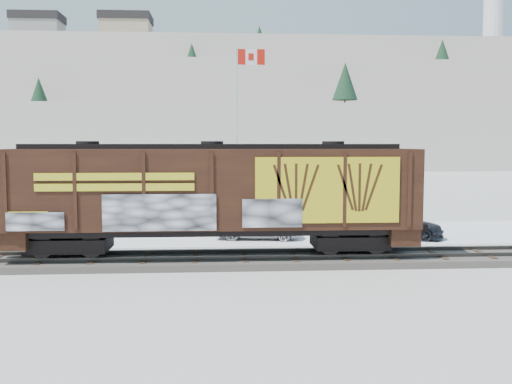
{
  "coord_description": "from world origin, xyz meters",
  "views": [
    {
      "loc": [
        -3.02,
        -23.08,
        4.86
      ],
      "look_at": [
        -1.34,
        3.0,
        2.66
      ],
      "focal_mm": 40.0,
      "sensor_mm": 36.0,
      "label": 1
    }
  ],
  "objects": [
    {
      "name": "hopper_railcar",
      "position": [
        -3.3,
        -0.01,
        2.9
      ],
      "size": [
        16.45,
        3.06,
        4.44
      ],
      "color": "black",
      "rests_on": "rail_track"
    },
    {
      "name": "car_dark",
      "position": [
        6.1,
        5.61,
        0.72
      ],
      "size": [
        5.11,
        3.66,
        1.37
      ],
      "primitive_type": "imported",
      "rotation": [
        0.0,
        0.0,
        1.16
      ],
      "color": "#21232A",
      "rests_on": "parking_strip"
    },
    {
      "name": "ground",
      "position": [
        0.0,
        0.0,
        0.0
      ],
      "size": [
        500.0,
        500.0,
        0.0
      ],
      "primitive_type": "plane",
      "color": "white",
      "rests_on": "ground"
    },
    {
      "name": "rail_track",
      "position": [
        0.0,
        0.0,
        0.15
      ],
      "size": [
        50.0,
        3.4,
        0.43
      ],
      "color": "#59544C",
      "rests_on": "ground"
    },
    {
      "name": "car_white",
      "position": [
        -0.6,
        8.2,
        0.87
      ],
      "size": [
        5.16,
        2.06,
        1.67
      ],
      "primitive_type": "imported",
      "rotation": [
        0.0,
        0.0,
        1.51
      ],
      "color": "silver",
      "rests_on": "parking_strip"
    },
    {
      "name": "car_silver",
      "position": [
        -1.12,
        5.69,
        0.78
      ],
      "size": [
        4.57,
        2.32,
        1.49
      ],
      "primitive_type": "imported",
      "rotation": [
        0.0,
        0.0,
        1.44
      ],
      "color": "#A0A2A7",
      "rests_on": "parking_strip"
    },
    {
      "name": "parking_strip",
      "position": [
        0.0,
        7.5,
        0.01
      ],
      "size": [
        40.0,
        8.0,
        0.03
      ],
      "primitive_type": "cube",
      "color": "white",
      "rests_on": "ground"
    },
    {
      "name": "hillside",
      "position": [
        -0.05,
        139.79,
        14.37
      ],
      "size": [
        360.0,
        110.0,
        93.0
      ],
      "color": "white",
      "rests_on": "ground"
    },
    {
      "name": "flagpole",
      "position": [
        -1.78,
        14.22,
        4.11
      ],
      "size": [
        2.3,
        0.9,
        11.17
      ],
      "color": "silver",
      "rests_on": "ground"
    }
  ]
}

